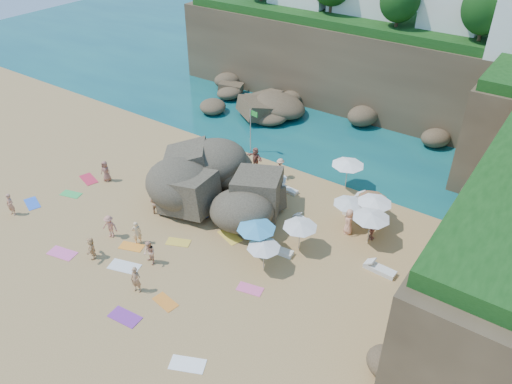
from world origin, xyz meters
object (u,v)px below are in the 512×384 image
Objects in this scene: parasol_1 at (273,177)px; person_stand_2 at (280,168)px; person_stand_0 at (10,205)px; person_stand_1 at (155,202)px; person_stand_6 at (137,232)px; parasol_0 at (348,163)px; person_stand_3 at (372,230)px; person_stand_5 at (255,158)px; lounger_0 at (358,215)px; person_stand_4 at (349,221)px; rock_outcrop at (222,206)px; parasol_2 at (375,201)px; flag_pole at (252,125)px.

person_stand_2 is (-1.05, 2.72, -1.01)m from parasol_1.
person_stand_1 reaches higher than person_stand_0.
person_stand_1 is at bearing 93.51° from person_stand_2.
person_stand_0 is 10.00m from person_stand_6.
person_stand_1 is at bearing -131.80° from parasol_0.
person_stand_5 is (-11.60, 3.14, 0.16)m from person_stand_3.
lounger_0 is (2.45, -2.99, -2.00)m from parasol_0.
person_stand_3 is (13.81, 6.05, -0.21)m from person_stand_1.
person_stand_4 is 1.10× the size of person_stand_6.
person_stand_2 is at bearing -160.96° from parasol_0.
parasol_1 is at bearing -30.63° from person_stand_5.
person_stand_1 is (-3.37, -3.29, 0.95)m from rock_outcrop.
parasol_2 is 1.31× the size of person_stand_5.
parasol_1 is 1.04× the size of lounger_0.
person_stand_6 reaches higher than person_stand_3.
person_stand_6 is at bearing -80.45° from person_stand_4.
person_stand_0 is 0.90× the size of person_stand_1.
parasol_1 is at bearing 98.47° from person_stand_3.
person_stand_4 is (20.43, 11.74, 0.09)m from person_stand_0.
person_stand_0 is at bearing -141.26° from rock_outcrop.
person_stand_4 is (7.52, -3.30, 0.10)m from person_stand_2.
parasol_0 reaches higher than person_stand_4.
person_stand_1 reaches higher than person_stand_6.
person_stand_5 is at bearing 101.15° from rock_outcrop.
person_stand_0 is (-21.40, -13.44, -1.20)m from parasol_2.
person_stand_4 is at bearing -119.72° from parasol_2.
person_stand_3 is (1.77, -1.69, 0.58)m from lounger_0.
person_stand_1 is 10.20m from person_stand_2.
parasol_1 reaches higher than person_stand_4.
flag_pole is at bearing 79.65° from person_stand_3.
parasol_1 is (2.38, 3.03, 1.85)m from rock_outcrop.
parasol_1 is 1.27× the size of person_stand_2.
person_stand_4 is (-0.97, -1.70, -1.11)m from parasol_2.
person_stand_5 is at bearing 172.00° from lounger_0.
person_stand_3 is at bearing -43.29° from lounger_0.
person_stand_1 is 1.13× the size of person_stand_2.
parasol_2 reaches higher than person_stand_5.
person_stand_1 is 13.51m from person_stand_4.
person_stand_2 is at bearing -136.55° from person_stand_1.
parasol_0 reaches higher than person_stand_6.
parasol_2 is 1.60× the size of person_stand_3.
person_stand_6 is (-4.38, -9.44, -1.00)m from parasol_1.
flag_pole is at bearing -144.23° from person_stand_4.
parasol_2 is at bearing 22.92° from rock_outcrop.
parasol_1 reaches higher than person_stand_3.
lounger_0 is 24.47m from person_stand_0.
person_stand_5 is at bearing -168.23° from parasol_0.
lounger_0 is at bearing -0.08° from person_stand_5.
parasol_2 is 1.24× the size of person_stand_1.
parasol_1 is 1.25× the size of person_stand_0.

